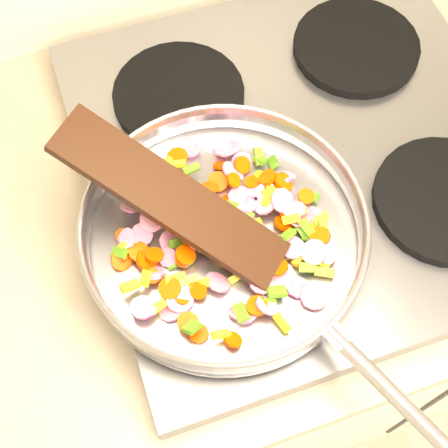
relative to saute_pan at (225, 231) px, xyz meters
name	(u,v)px	position (x,y,z in m)	size (l,w,h in m)	color
cooktop	(303,156)	(0.15, 0.11, -0.06)	(0.60, 0.60, 0.04)	#939399
grate_fl	(245,264)	(0.01, -0.03, -0.04)	(0.19, 0.19, 0.02)	black
grate_fr	(445,200)	(0.29, -0.03, -0.04)	(0.19, 0.19, 0.02)	black
grate_bl	(179,95)	(0.01, 0.25, -0.04)	(0.19, 0.19, 0.02)	black
grate_br	(356,47)	(0.29, 0.25, -0.04)	(0.19, 0.19, 0.02)	black
saute_pan	(225,231)	(0.00, 0.00, 0.00)	(0.38, 0.53, 0.05)	#9E9EA5
vegetable_heap	(226,231)	(0.00, 0.00, -0.01)	(0.28, 0.30, 0.05)	#D41468
wooden_spatula	(171,199)	(-0.05, 0.04, 0.05)	(0.30, 0.07, 0.01)	black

